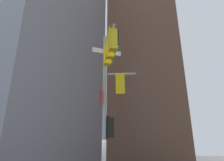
# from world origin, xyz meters

# --- Properties ---
(building_tower_left) EXTENTS (17.02, 17.02, 46.21)m
(building_tower_left) POSITION_xyz_m (-15.86, 8.89, 23.11)
(building_tower_left) COLOR #9399A3
(building_tower_left) RESTS_ON ground
(building_mid_block) EXTENTS (12.12, 12.12, 48.26)m
(building_mid_block) POSITION_xyz_m (-1.50, 24.84, 24.13)
(building_mid_block) COLOR brown
(building_mid_block) RESTS_ON ground
(signal_pole_assembly) EXTENTS (2.07, 3.08, 8.37)m
(signal_pole_assembly) POSITION_xyz_m (0.46, -0.51, 5.13)
(signal_pole_assembly) COLOR #9EA0A3
(signal_pole_assembly) RESTS_ON ground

